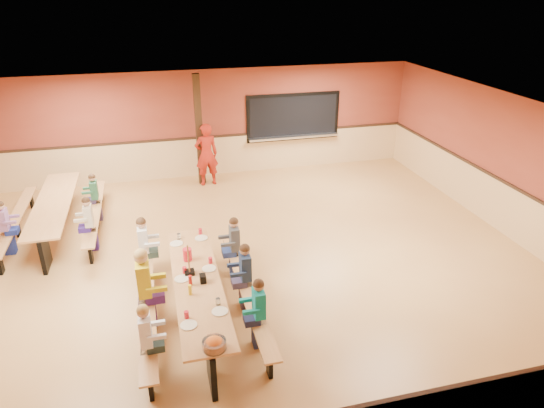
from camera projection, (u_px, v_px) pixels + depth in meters
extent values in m
plane|color=#A5733E|center=(238.00, 261.00, 9.78)|extent=(12.00, 12.00, 0.00)
cube|color=brown|center=(204.00, 124.00, 13.55)|extent=(12.00, 0.04, 3.00)
cube|color=brown|center=(328.00, 390.00, 4.75)|extent=(12.00, 0.04, 3.00)
cube|color=brown|center=(509.00, 166.00, 10.49)|extent=(0.04, 10.00, 3.00)
cube|color=white|center=(233.00, 115.00, 8.52)|extent=(12.00, 10.00, 0.04)
cube|color=black|center=(293.00, 117.00, 14.09)|extent=(2.60, 0.06, 1.20)
cube|color=silver|center=(294.00, 137.00, 14.25)|extent=(2.70, 0.28, 0.06)
cube|color=black|center=(199.00, 131.00, 12.98)|extent=(0.18, 0.18, 3.00)
cube|color=#B67D48|center=(197.00, 282.00, 7.84)|extent=(0.75, 3.60, 0.04)
cube|color=black|center=(211.00, 366.00, 6.63)|extent=(0.08, 0.60, 0.70)
cube|color=black|center=(189.00, 254.00, 9.36)|extent=(0.08, 0.60, 0.70)
cube|color=#B67D48|center=(147.00, 304.00, 7.78)|extent=(0.26, 3.60, 0.04)
cube|color=black|center=(148.00, 315.00, 7.87)|extent=(0.06, 0.18, 0.41)
cube|color=#B67D48|center=(247.00, 289.00, 8.14)|extent=(0.26, 3.60, 0.04)
cube|color=black|center=(248.00, 300.00, 8.24)|extent=(0.06, 0.18, 0.41)
cube|color=#B67D48|center=(53.00, 203.00, 10.64)|extent=(0.75, 3.60, 0.04)
cube|color=black|center=(45.00, 252.00, 9.43)|extent=(0.08, 0.60, 0.70)
cube|color=black|center=(65.00, 191.00, 12.15)|extent=(0.08, 0.60, 0.70)
cube|color=#B67D48|center=(15.00, 218.00, 10.57)|extent=(0.26, 3.60, 0.04)
cube|color=black|center=(18.00, 228.00, 10.67)|extent=(0.06, 0.18, 0.41)
cube|color=#B67D48|center=(95.00, 210.00, 10.94)|extent=(0.26, 3.60, 0.04)
cube|color=black|center=(96.00, 219.00, 11.03)|extent=(0.06, 0.18, 0.41)
imported|color=#A01E12|center=(207.00, 155.00, 13.13)|extent=(0.68, 0.49, 1.73)
cylinder|color=red|center=(187.00, 255.00, 8.36)|extent=(0.16, 0.16, 0.22)
cube|color=black|center=(203.00, 278.00, 7.77)|extent=(0.10, 0.14, 0.13)
cylinder|color=yellow|center=(190.00, 290.00, 7.45)|extent=(0.06, 0.06, 0.17)
cylinder|color=#B2140F|center=(190.00, 280.00, 7.68)|extent=(0.06, 0.06, 0.17)
cube|color=black|center=(190.00, 272.00, 8.00)|extent=(0.16, 0.16, 0.06)
cube|color=#B67D48|center=(188.00, 258.00, 7.89)|extent=(0.02, 0.09, 0.50)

